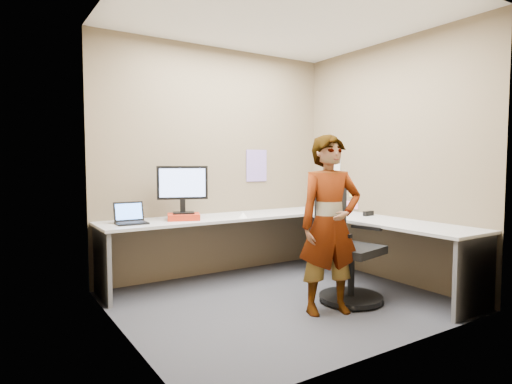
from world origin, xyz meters
TOP-DOWN VIEW (x-y plane):
  - ground at (0.00, 0.00)m, footprint 3.00×3.00m
  - wall_back at (0.00, 1.30)m, footprint 3.00×0.00m
  - wall_right at (1.50, 0.00)m, footprint 0.00×2.70m
  - wall_left at (-1.50, 0.00)m, footprint 0.00×2.70m
  - ceiling at (0.00, 0.00)m, footprint 3.00×3.00m
  - desk at (0.44, 0.39)m, footprint 2.98×2.58m
  - paper_ream at (-0.60, 0.94)m, footprint 0.40×0.35m
  - monitor at (-0.60, 0.95)m, footprint 0.51×0.25m
  - laptop at (-1.16, 0.97)m, footprint 0.31×0.26m
  - trackball_mouse at (-0.58, 0.88)m, footprint 0.12×0.08m
  - origami at (0.02, 0.75)m, footprint 0.10×0.10m
  - stapler at (1.32, 0.12)m, footprint 0.15×0.05m
  - flower at (1.14, 0.38)m, footprint 0.07×0.07m
  - calendar_purple at (0.55, 1.29)m, footprint 0.30×0.01m
  - calendar_white at (1.49, 0.90)m, footprint 0.01×0.28m
  - sticky_note_a at (1.49, 0.55)m, footprint 0.01×0.07m
  - sticky_note_b at (1.49, 0.60)m, footprint 0.01×0.07m
  - sticky_note_c at (1.49, 0.48)m, footprint 0.01×0.07m
  - sticky_note_d at (1.49, 0.70)m, footprint 0.01×0.07m
  - office_chair at (0.54, -0.31)m, footprint 0.64×0.61m
  - person at (0.18, -0.48)m, footprint 0.66×0.53m

SIDE VIEW (x-z plane):
  - ground at x=0.00m, z-range 0.00..0.00m
  - office_chair at x=0.54m, z-range -0.10..1.04m
  - desk at x=0.44m, z-range 0.22..0.95m
  - trackball_mouse at x=-0.58m, z-range 0.72..0.79m
  - stapler at x=1.32m, z-range 0.73..0.78m
  - origami at x=0.02m, z-range 0.73..0.79m
  - paper_ream at x=-0.60m, z-range 0.73..0.80m
  - laptop at x=-1.16m, z-range 0.68..0.89m
  - person at x=0.18m, z-range 0.00..1.58m
  - sticky_note_c at x=1.49m, z-range 0.76..0.84m
  - sticky_note_b at x=1.49m, z-range 0.78..0.86m
  - flower at x=1.14m, z-range 0.77..0.98m
  - sticky_note_d at x=1.49m, z-range 0.88..0.96m
  - sticky_note_a at x=1.49m, z-range 0.91..0.99m
  - monitor at x=-0.60m, z-range 0.84..1.35m
  - calendar_white at x=1.49m, z-range 1.06..1.44m
  - calendar_purple at x=0.55m, z-range 1.10..1.50m
  - wall_back at x=0.00m, z-range -0.15..2.85m
  - wall_right at x=1.50m, z-range 0.00..2.70m
  - wall_left at x=-1.50m, z-range 0.00..2.70m
  - ceiling at x=0.00m, z-range 2.70..2.70m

